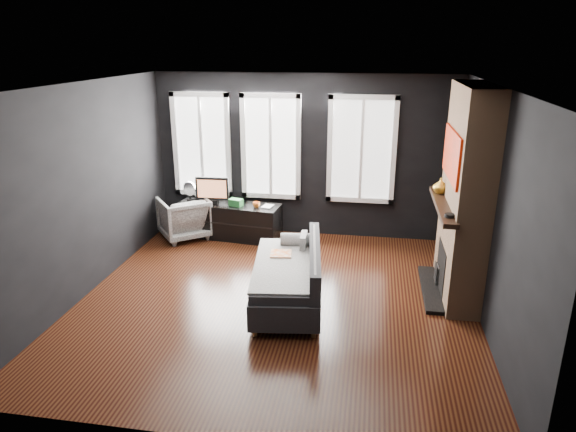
% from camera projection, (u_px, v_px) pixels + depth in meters
% --- Properties ---
extents(floor, '(5.00, 5.00, 0.00)m').
position_uv_depth(floor, '(277.00, 300.00, 6.63)').
color(floor, black).
rests_on(floor, ground).
extents(ceiling, '(5.00, 5.00, 0.00)m').
position_uv_depth(ceiling, '(275.00, 85.00, 5.76)').
color(ceiling, white).
rests_on(ceiling, ground).
extents(wall_back, '(5.00, 0.02, 2.70)m').
position_uv_depth(wall_back, '(304.00, 157.00, 8.53)').
color(wall_back, black).
rests_on(wall_back, ground).
extents(wall_left, '(0.02, 5.00, 2.70)m').
position_uv_depth(wall_left, '(85.00, 191.00, 6.59)').
color(wall_left, black).
rests_on(wall_left, ground).
extents(wall_right, '(0.02, 5.00, 2.70)m').
position_uv_depth(wall_right, '(492.00, 211.00, 5.81)').
color(wall_right, black).
rests_on(wall_right, ground).
extents(windows, '(4.00, 0.16, 1.76)m').
position_uv_depth(windows, '(276.00, 93.00, 8.23)').
color(windows, white).
rests_on(windows, wall_back).
extents(fireplace, '(0.70, 1.62, 2.70)m').
position_uv_depth(fireplace, '(466.00, 195.00, 6.40)').
color(fireplace, '#93724C').
rests_on(fireplace, floor).
extents(sofa, '(1.12, 1.91, 0.78)m').
position_uv_depth(sofa, '(287.00, 274.00, 6.46)').
color(sofa, '#262629').
rests_on(sofa, floor).
extents(stripe_pillow, '(0.09, 0.33, 0.33)m').
position_uv_depth(stripe_pillow, '(303.00, 245.00, 6.91)').
color(stripe_pillow, gray).
rests_on(stripe_pillow, sofa).
extents(armchair, '(1.03, 1.02, 0.77)m').
position_uv_depth(armchair, '(184.00, 216.00, 8.63)').
color(armchair, silver).
rests_on(armchair, floor).
extents(media_console, '(1.76, 0.73, 0.59)m').
position_uv_depth(media_console, '(230.00, 220.00, 8.69)').
color(media_console, black).
rests_on(media_console, floor).
extents(monitor, '(0.57, 0.15, 0.51)m').
position_uv_depth(monitor, '(212.00, 188.00, 8.55)').
color(monitor, black).
rests_on(monitor, media_console).
extents(desk_fan, '(0.30, 0.30, 0.34)m').
position_uv_depth(desk_fan, '(190.00, 191.00, 8.71)').
color(desk_fan, '#A7A7A7').
rests_on(desk_fan, media_console).
extents(mug, '(0.13, 0.10, 0.12)m').
position_uv_depth(mug, '(256.00, 204.00, 8.38)').
color(mug, orange).
rests_on(mug, media_console).
extents(book, '(0.16, 0.05, 0.22)m').
position_uv_depth(book, '(263.00, 200.00, 8.43)').
color(book, '#B5A38C').
rests_on(book, media_console).
extents(storage_box, '(0.24, 0.19, 0.12)m').
position_uv_depth(storage_box, '(236.00, 202.00, 8.46)').
color(storage_box, '#23662C').
rests_on(storage_box, media_console).
extents(mantel_vase, '(0.24, 0.25, 0.20)m').
position_uv_depth(mantel_vase, '(441.00, 186.00, 6.87)').
color(mantel_vase, yellow).
rests_on(mantel_vase, fireplace).
extents(mantel_clock, '(0.14, 0.14, 0.04)m').
position_uv_depth(mantel_clock, '(450.00, 215.00, 5.96)').
color(mantel_clock, black).
rests_on(mantel_clock, fireplace).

